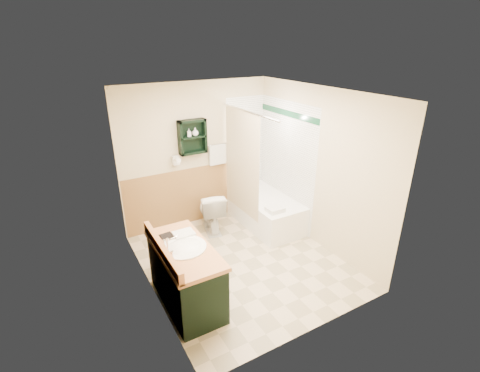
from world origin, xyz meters
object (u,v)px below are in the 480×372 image
Objects in this scene: bathtub at (265,210)px; wall_shelf at (192,137)px; vanity at (186,275)px; toilet at (211,211)px; soap_bottle_b at (195,133)px; hair_dryer at (176,160)px; soap_bottle_a at (189,135)px; vanity_book at (161,232)px.

wall_shelf is at bearing 149.81° from bathtub.
vanity reaches higher than bathtub.
soap_bottle_b is at bearing -66.09° from toilet.
toilet is at bearing -41.65° from hair_dryer.
bathtub is 1.82m from soap_bottle_a.
wall_shelf is 4.30× the size of soap_bottle_b.
soap_bottle_b is at bearing 0.00° from soap_bottle_a.
soap_bottle_b is (1.11, 1.49, 0.74)m from vanity_book.
soap_bottle_b is (0.35, -0.03, 0.41)m from hair_dryer.
bathtub is (1.92, 1.19, -0.14)m from vanity.
soap_bottle_b is at bearing 48.16° from vanity_book.
wall_shelf is 0.07m from soap_bottle_a.
soap_bottle_a reaches higher than hair_dryer.
soap_bottle_a is (0.84, 1.78, 1.21)m from vanity.
vanity_book reaches higher than bathtub.
wall_shelf reaches higher than vanity_book.
wall_shelf is 0.46m from hair_dryer.
toilet is (-0.91, 0.25, 0.09)m from bathtub.
vanity is 9.52× the size of soap_bottle_b.
wall_shelf is 2.29× the size of hair_dryer.
soap_bottle_b reaches higher than vanity.
bathtub is 7.50× the size of vanity_book.
wall_shelf is at bearing -58.68° from toilet.
soap_bottle_b reaches higher than hair_dryer.
bathtub is 11.73× the size of soap_bottle_b.
vanity_book reaches higher than toilet.
vanity_book is (-0.17, 0.29, 0.49)m from vanity.
bathtub is 12.02× the size of soap_bottle_a.
hair_dryer is 0.46m from soap_bottle_a.
vanity_book is 1.93m from soap_bottle_a.
vanity_book is at bearing -124.08° from soap_bottle_a.
wall_shelf is 2.31m from vanity.
vanity_book is at bearing -125.43° from wall_shelf.
wall_shelf is 0.45× the size of vanity.
toilet is (1.01, 1.44, -0.04)m from vanity.
vanity_book is (-1.06, -1.49, -0.68)m from wall_shelf.
soap_bottle_a is 0.11m from soap_bottle_b.
vanity_book is 1.56× the size of soap_bottle_b.
hair_dryer is at bearing 173.01° from soap_bottle_a.
vanity_book is (-2.08, -0.89, 0.62)m from bathtub.
vanity is (-0.59, -1.81, -0.81)m from hair_dryer.
soap_bottle_a is at bearing 180.00° from soap_bottle_b.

